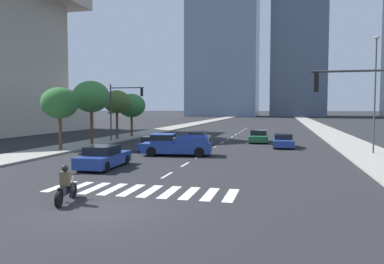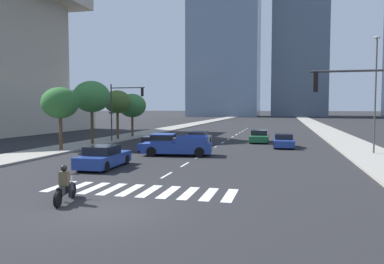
# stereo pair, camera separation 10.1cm
# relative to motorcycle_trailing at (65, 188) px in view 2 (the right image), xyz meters

# --- Properties ---
(ground_plane) EXTENTS (800.00, 800.00, 0.00)m
(ground_plane) POSITION_rel_motorcycle_trailing_xyz_m (2.08, -0.78, -0.58)
(ground_plane) COLOR #232326
(sidewalk_east) EXTENTS (4.00, 260.00, 0.15)m
(sidewalk_east) POSITION_rel_motorcycle_trailing_xyz_m (14.88, 29.22, -0.51)
(sidewalk_east) COLOR gray
(sidewalk_east) RESTS_ON ground
(sidewalk_west) EXTENTS (4.00, 260.00, 0.15)m
(sidewalk_west) POSITION_rel_motorcycle_trailing_xyz_m (-10.72, 29.22, -0.51)
(sidewalk_west) COLOR gray
(sidewalk_west) RESTS_ON ground
(crosswalk_near) EXTENTS (8.55, 2.53, 0.01)m
(crosswalk_near) POSITION_rel_motorcycle_trailing_xyz_m (2.08, 2.65, -0.58)
(crosswalk_near) COLOR silver
(crosswalk_near) RESTS_ON ground
(lane_divider_center) EXTENTS (0.14, 50.00, 0.01)m
(lane_divider_center) POSITION_rel_motorcycle_trailing_xyz_m (2.08, 30.65, -0.58)
(lane_divider_center) COLOR silver
(lane_divider_center) RESTS_ON ground
(motorcycle_trailing) EXTENTS (0.79, 2.19, 1.49)m
(motorcycle_trailing) POSITION_rel_motorcycle_trailing_xyz_m (0.00, 0.00, 0.00)
(motorcycle_trailing) COLOR black
(motorcycle_trailing) RESTS_ON ground
(pickup_truck) EXTENTS (5.57, 2.66, 1.67)m
(pickup_truck) POSITION_rel_motorcycle_trailing_xyz_m (0.03, 15.05, 0.23)
(pickup_truck) COLOR navy
(pickup_truck) RESTS_ON ground
(sedan_silver_0) EXTENTS (1.87, 4.83, 1.31)m
(sedan_silver_0) POSITION_rel_motorcycle_trailing_xyz_m (0.08, 24.06, 0.02)
(sedan_silver_0) COLOR #B7BABF
(sedan_silver_0) RESTS_ON ground
(sedan_blue_1) EXTENTS (1.98, 4.30, 1.23)m
(sedan_blue_1) POSITION_rel_motorcycle_trailing_xyz_m (8.33, 23.06, -0.01)
(sedan_blue_1) COLOR navy
(sedan_blue_1) RESTS_ON ground
(sedan_green_2) EXTENTS (2.03, 4.76, 1.29)m
(sedan_green_2) POSITION_rel_motorcycle_trailing_xyz_m (5.80, 27.88, 0.01)
(sedan_green_2) COLOR #1E6038
(sedan_green_2) RESTS_ON ground
(sedan_blue_3) EXTENTS (2.17, 4.44, 1.21)m
(sedan_blue_3) POSITION_rel_motorcycle_trailing_xyz_m (-2.68, 18.08, -0.02)
(sedan_blue_3) COLOR navy
(sedan_blue_3) RESTS_ON ground
(sedan_blue_4) EXTENTS (1.99, 4.59, 1.37)m
(sedan_blue_4) POSITION_rel_motorcycle_trailing_xyz_m (-2.48, 8.23, 0.05)
(sedan_blue_4) COLOR navy
(sedan_blue_4) RESTS_ON ground
(traffic_signal_near) EXTENTS (4.90, 0.28, 5.54)m
(traffic_signal_near) POSITION_rel_motorcycle_trailing_xyz_m (12.21, 4.58, 3.40)
(traffic_signal_near) COLOR #333335
(traffic_signal_near) RESTS_ON sidewalk_east
(traffic_signal_far) EXTENTS (4.06, 0.28, 6.02)m
(traffic_signal_far) POSITION_rel_motorcycle_trailing_xyz_m (-8.17, 24.24, 3.65)
(traffic_signal_far) COLOR #333335
(traffic_signal_far) RESTS_ON sidewalk_west
(street_lamp_east) EXTENTS (0.50, 0.24, 9.02)m
(street_lamp_east) POSITION_rel_motorcycle_trailing_xyz_m (15.18, 18.86, 4.69)
(street_lamp_east) COLOR #3F3F42
(street_lamp_east) RESTS_ON sidewalk_east
(street_tree_nearest) EXTENTS (3.08, 3.08, 5.26)m
(street_tree_nearest) POSITION_rel_motorcycle_trailing_xyz_m (-9.92, 15.31, 3.50)
(street_tree_nearest) COLOR #4C3823
(street_tree_nearest) RESTS_ON sidewalk_west
(street_tree_second) EXTENTS (3.58, 3.58, 6.14)m
(street_tree_second) POSITION_rel_motorcycle_trailing_xyz_m (-9.92, 20.74, 4.17)
(street_tree_second) COLOR #4C3823
(street_tree_second) RESTS_ON sidewalk_west
(street_tree_third) EXTENTS (3.03, 3.03, 5.49)m
(street_tree_third) POSITION_rel_motorcycle_trailing_xyz_m (-9.92, 26.66, 3.75)
(street_tree_third) COLOR #4C3823
(street_tree_third) RESTS_ON sidewalk_west
(street_tree_fourth) EXTENTS (3.42, 3.42, 5.25)m
(street_tree_fourth) POSITION_rel_motorcycle_trailing_xyz_m (-9.92, 30.96, 3.35)
(street_tree_fourth) COLOR #4C3823
(street_tree_fourth) RESTS_ON sidewalk_west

